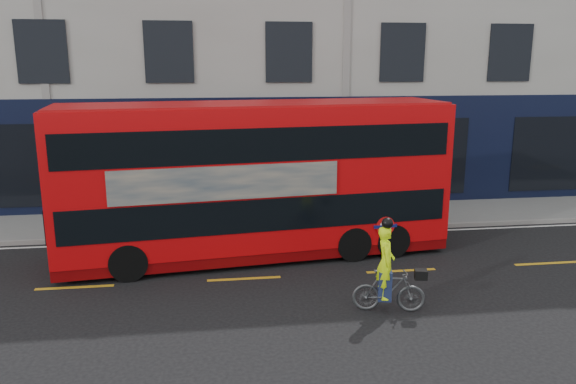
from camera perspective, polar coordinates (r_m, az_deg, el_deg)
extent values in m
plane|color=black|center=(13.41, 13.51, -10.10)|extent=(120.00, 120.00, 0.00)
cube|color=gray|center=(19.24, 6.60, -2.45)|extent=(60.00, 3.00, 0.12)
cube|color=gray|center=(17.85, 7.78, -3.72)|extent=(60.00, 0.12, 0.13)
cube|color=#B0ADA6|center=(24.99, 3.23, 18.41)|extent=(50.00, 10.00, 15.00)
cube|color=black|center=(20.23, 5.72, 3.97)|extent=(50.00, 0.08, 4.00)
cube|color=silver|center=(17.59, 8.03, -4.19)|extent=(58.00, 0.10, 0.01)
cube|color=red|center=(14.98, -3.32, 1.79)|extent=(10.46, 3.46, 3.69)
cube|color=#690405|center=(15.49, -3.22, -5.42)|extent=(10.46, 3.42, 0.28)
cube|color=black|center=(15.16, -3.28, -1.24)|extent=(10.06, 3.46, 0.84)
cube|color=black|center=(14.82, -3.37, 5.41)|extent=(10.06, 3.46, 0.84)
cube|color=#AE0B0E|center=(14.72, -3.42, 8.91)|extent=(10.25, 3.35, 0.07)
cube|color=black|center=(16.87, 14.17, -0.14)|extent=(0.27, 2.09, 0.84)
cube|color=black|center=(16.56, 14.52, 5.84)|extent=(0.27, 2.09, 0.84)
cube|color=black|center=(15.10, -22.86, -2.34)|extent=(0.27, 2.09, 0.84)
cube|color=tan|center=(13.66, -6.22, 0.91)|extent=(5.57, 0.66, 0.84)
cylinder|color=red|center=(15.15, 9.88, -3.45)|extent=(0.52, 0.08, 0.52)
cylinder|color=white|center=(15.14, 9.88, -3.45)|extent=(0.34, 0.06, 0.34)
cube|color=#0C1459|center=(15.14, 9.89, -3.46)|extent=(0.65, 0.09, 0.08)
cylinder|color=black|center=(16.44, 9.02, -3.78)|extent=(1.19, 2.47, 0.93)
cylinder|color=black|center=(16.04, 5.33, -4.10)|extent=(1.19, 2.47, 0.93)
cylinder|color=black|center=(15.20, -15.82, -5.55)|extent=(1.19, 2.47, 0.93)
imported|color=#474A4C|center=(12.26, 10.20, -9.85)|extent=(1.60, 0.76, 0.93)
imported|color=#C1EC0C|center=(12.02, 9.89, -7.05)|extent=(0.49, 0.64, 1.56)
cube|color=black|center=(12.20, 13.35, -8.16)|extent=(0.30, 0.25, 0.20)
cube|color=#1A2447|center=(12.20, 9.79, -9.27)|extent=(0.35, 0.40, 0.64)
sphere|color=black|center=(11.75, 10.05, -3.14)|extent=(0.24, 0.24, 0.24)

